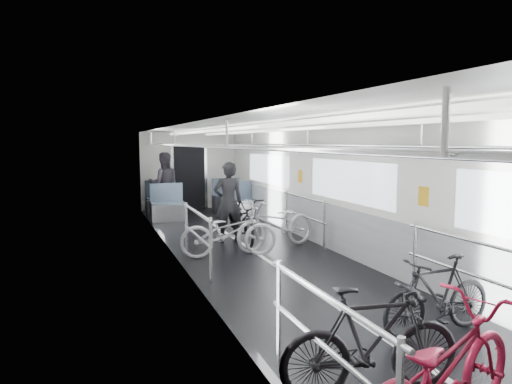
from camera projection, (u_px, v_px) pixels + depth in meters
car_shell at (241, 190)px, 9.46m from camera, size 3.02×14.01×2.41m
bike_left_near at (441, 372)px, 3.24m from camera, size 1.96×1.16×0.97m
bike_left_mid at (372, 341)px, 3.76m from camera, size 1.63×0.68×0.95m
bike_left_far at (229, 232)px, 8.37m from camera, size 1.85×0.85×0.94m
bike_right_near at (438, 295)px, 4.99m from camera, size 1.48×0.47×0.88m
bike_right_mid at (277, 224)px, 9.00m from camera, size 2.01×1.19×1.00m
bike_aisle at (243, 219)px, 9.60m from camera, size 0.80×1.89×0.97m
person_standing at (228, 202)px, 9.55m from camera, size 0.65×0.45×1.70m
person_seated at (164, 184)px, 13.17m from camera, size 0.91×0.73×1.81m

